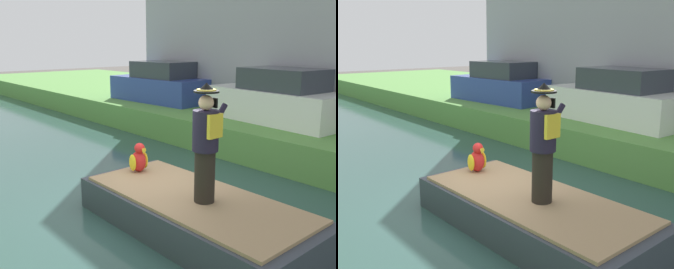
% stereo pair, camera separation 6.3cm
% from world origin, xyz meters
% --- Properties ---
extents(ground_plane, '(80.00, 80.00, 0.00)m').
position_xyz_m(ground_plane, '(0.00, 0.00, 0.00)').
color(ground_plane, '#4C4742').
extents(canal_water, '(6.82, 48.00, 0.10)m').
position_xyz_m(canal_water, '(0.00, 0.00, 0.05)').
color(canal_water, '#2D4C47').
rests_on(canal_water, ground).
extents(boat, '(1.84, 4.22, 0.61)m').
position_xyz_m(boat, '(0.00, -1.12, 0.40)').
color(boat, '#333842').
rests_on(boat, canal_water).
extents(person_pirate, '(0.61, 0.42, 1.85)m').
position_xyz_m(person_pirate, '(-0.03, -1.39, 1.64)').
color(person_pirate, black).
rests_on(person_pirate, boat).
extents(parrot_plush, '(0.36, 0.35, 0.57)m').
position_xyz_m(parrot_plush, '(0.06, 0.47, 0.95)').
color(parrot_plush, red).
rests_on(parrot_plush, boat).
extents(parked_car_white, '(1.97, 4.11, 1.50)m').
position_xyz_m(parked_car_white, '(5.33, 1.05, 1.57)').
color(parked_car_white, white).
rests_on(parked_car_white, grass_bank_far).
extents(parked_car_blue, '(1.96, 4.10, 1.50)m').
position_xyz_m(parked_car_blue, '(5.33, 6.27, 1.57)').
color(parked_car_blue, '#2D4293').
rests_on(parked_car_blue, grass_bank_far).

